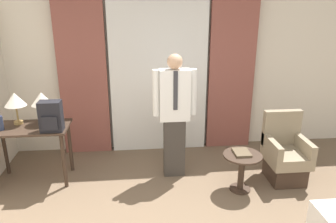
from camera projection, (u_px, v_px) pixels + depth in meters
The scene contains 13 objects.
wall_back at pixel (158, 67), 5.20m from camera, with size 10.00×0.06×2.70m.
curtain_sheer_center at pixel (159, 73), 5.10m from camera, with size 1.52×0.06×2.58m.
curtain_drape_left at pixel (83, 74), 4.99m from camera, with size 0.73×0.06×2.58m.
curtain_drape_right at pixel (232, 71), 5.20m from camera, with size 0.73×0.06×2.58m.
desk at pixel (31, 136), 4.35m from camera, with size 1.02×0.57×0.79m.
table_lamp_left at pixel (15, 100), 4.29m from camera, with size 0.28×0.28×0.43m.
table_lamp_right at pixel (42, 100), 4.33m from camera, with size 0.28×0.28×0.43m.
bottle_near_edge at pixel (0, 123), 4.16m from camera, with size 0.07×0.07×0.24m.
backpack at pixel (51, 117), 4.11m from camera, with size 0.28×0.21×0.39m.
person at pixel (175, 112), 4.40m from camera, with size 0.58×0.20×1.73m.
armchair at pixel (285, 156), 4.48m from camera, with size 0.52×0.58×0.94m.
side_table at pixel (242, 166), 4.21m from camera, with size 0.49×0.49×0.51m.
book at pixel (242, 153), 4.18m from camera, with size 0.20×0.25×0.03m.
Camera 1 is at (-0.35, -2.25, 2.40)m, focal length 35.00 mm.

